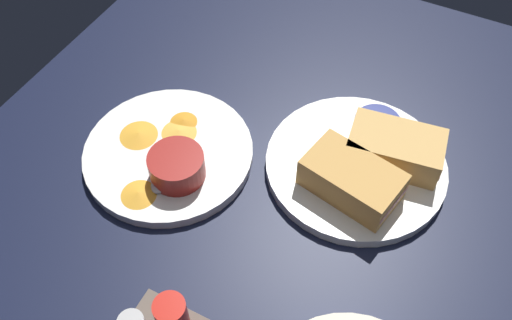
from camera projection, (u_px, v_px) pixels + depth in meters
ground_plane at (324, 234)px, 74.33cm from camera, size 110.00×110.00×3.00cm
plate_sandwich_main at (358, 166)px, 78.55cm from camera, size 26.11×26.11×1.60cm
sandwich_half_near at (352, 179)px, 73.19cm from camera, size 14.43×10.15×4.80cm
sandwich_half_far at (395, 148)px, 76.49cm from camera, size 14.10×9.34×4.80cm
ramekin_dark_sauce at (376, 128)px, 79.59cm from camera, size 6.79×6.79×3.33cm
spoon_by_dark_ramekin at (358, 158)px, 77.97cm from camera, size 2.69×9.96×0.80cm
plate_chips_companion at (169, 153)px, 80.02cm from camera, size 24.93×24.93×1.60cm
ramekin_light_gravy at (177, 166)px, 75.00cm from camera, size 7.86×7.86×3.87cm
spoon_by_gravy_ramekin at (161, 177)px, 75.94cm from camera, size 5.11×9.69×0.80cm
plantain_chip_scatter at (163, 145)px, 79.55cm from camera, size 13.31×20.67×0.60cm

